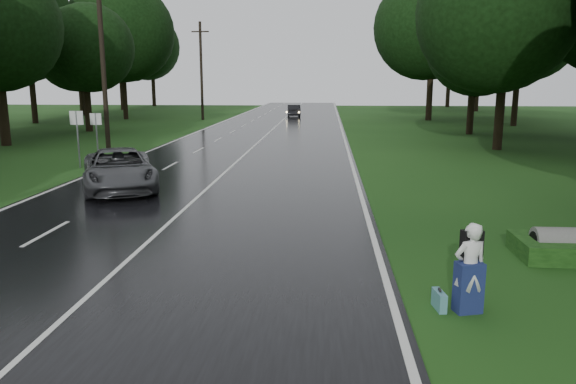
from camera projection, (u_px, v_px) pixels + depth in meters
name	position (u px, v px, depth m)	size (l,w,h in m)	color
ground	(129.00, 261.00, 12.74)	(160.00, 160.00, 0.00)	#1D4614
road	(249.00, 151.00, 32.28)	(12.00, 140.00, 0.04)	black
lane_center	(249.00, 151.00, 32.28)	(0.12, 140.00, 0.01)	silver
grey_car	(119.00, 169.00, 20.75)	(2.53, 5.50, 1.53)	#444548
far_car	(294.00, 111.00, 62.30)	(1.42, 4.07, 1.34)	black
hitchhiker	(470.00, 271.00, 9.82)	(0.69, 0.65, 1.66)	silver
suitcase	(439.00, 300.00, 10.03)	(0.14, 0.48, 0.34)	teal
culvert	(563.00, 257.00, 13.01)	(0.72, 0.72, 1.45)	slate
utility_pole_mid	(109.00, 150.00, 32.98)	(1.80, 0.28, 10.42)	black
utility_pole_far	(203.00, 120.00, 57.95)	(1.80, 0.28, 9.96)	black
road_sign_a	(80.00, 168.00, 26.28)	(0.65, 0.10, 2.69)	white
road_sign_b	(99.00, 161.00, 28.40)	(0.59, 0.10, 2.46)	white
tree_left_d	(6.00, 145.00, 35.25)	(8.38, 8.38, 13.10)	black
tree_left_e	(90.00, 131.00, 44.97)	(7.63, 7.63, 11.92)	black
tree_left_f	(126.00, 119.00, 58.99)	(9.91, 9.91, 15.48)	black
tree_right_d	(497.00, 150.00, 33.16)	(8.54, 8.54, 13.34)	black
tree_right_e	(469.00, 134.00, 42.62)	(7.41, 7.41, 11.57)	black
tree_right_f	(428.00, 120.00, 57.29)	(10.34, 10.34, 16.16)	black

